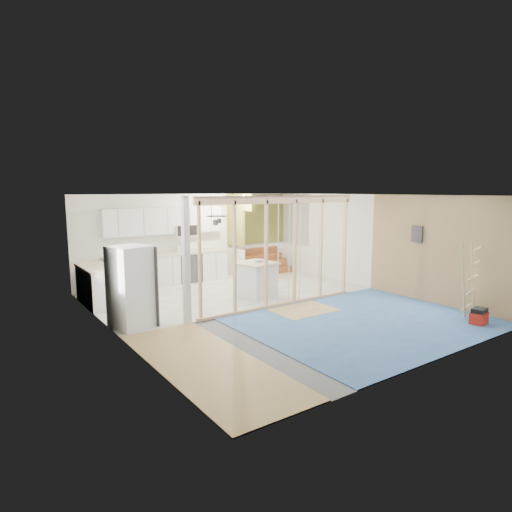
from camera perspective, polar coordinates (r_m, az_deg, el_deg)
room at (r=9.72m, az=1.93°, el=0.42°), size 7.01×8.01×2.61m
floor_overlays at (r=10.08m, az=2.02°, el=-6.78°), size 7.00×8.00×0.03m
stud_frame at (r=9.56m, az=0.90°, el=1.95°), size 4.66×0.14×2.60m
base_cabinets at (r=12.03m, az=-14.03°, el=-2.25°), size 4.45×2.24×0.93m
upper_cabinets at (r=12.55m, az=-11.72°, el=4.52°), size 3.60×0.41×0.85m
green_partition at (r=13.89m, az=-0.35°, el=1.47°), size 2.25×1.51×2.60m
pot_rack at (r=11.06m, az=-5.23°, el=5.03°), size 0.52×0.52×0.72m
sheathing_panel at (r=10.95m, az=23.28°, el=0.65°), size 0.02×4.00×2.60m
electrical_panel at (r=11.19m, az=20.65°, el=2.77°), size 0.04×0.30×0.40m
ceiling_light at (r=12.88m, az=-1.07°, el=8.01°), size 0.32×0.32×0.08m
fridge at (r=8.78m, az=-16.29°, el=-4.02°), size 0.88×0.85×1.64m
island at (r=10.96m, az=-0.01°, el=-3.17°), size 1.07×1.07×0.89m
bowl at (r=10.96m, az=0.39°, el=-0.63°), size 0.27×0.27×0.06m
soap_bottle_a at (r=11.87m, az=-18.58°, el=0.49°), size 0.17×0.17×0.33m
soap_bottle_b at (r=12.74m, az=-10.33°, el=1.08°), size 0.12×0.12×0.22m
toolbox at (r=9.89m, az=27.59°, el=-7.19°), size 0.40×0.32×0.34m
ladder at (r=10.18m, az=26.53°, el=-2.79°), size 0.88×0.04×1.63m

